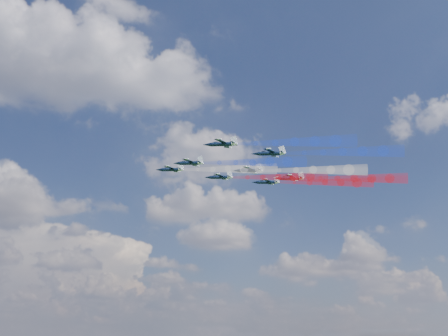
{
  "coord_description": "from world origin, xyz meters",
  "views": [
    {
      "loc": [
        -25.22,
        -169.71,
        88.3
      ],
      "look_at": [
        2.7,
        -18.1,
        138.34
      ],
      "focal_mm": 42.02,
      "sensor_mm": 36.0,
      "label": 1
    }
  ],
  "objects": [
    {
      "name": "jet_rear_right",
      "position": [
        24.26,
        -17.16,
        136.43
      ],
      "size": [
        13.25,
        12.57,
        4.11
      ],
      "primitive_type": null,
      "rotation": [
        0.11,
        -0.04,
        1.02
      ],
      "color": "black"
    },
    {
      "name": "trail_inner_right",
      "position": [
        20.12,
        -17.89,
        136.42
      ],
      "size": [
        28.17,
        19.07,
        6.76
      ],
      "primitive_type": null,
      "rotation": [
        0.11,
        -0.04,
        1.02
      ],
      "color": "red"
    },
    {
      "name": "jet_center_third",
      "position": [
        9.86,
        -20.91,
        137.02
      ],
      "size": [
        13.25,
        12.57,
        4.11
      ],
      "primitive_type": null,
      "rotation": [
        0.11,
        -0.04,
        1.02
      ],
      "color": "black"
    },
    {
      "name": "jet_inner_left",
      "position": [
        -8.53,
        -21.86,
        138.03
      ],
      "size": [
        13.25,
        12.57,
        4.11
      ],
      "primitive_type": null,
      "rotation": [
        0.11,
        -0.04,
        1.02
      ],
      "color": "black"
    },
    {
      "name": "trail_outer_left",
      "position": [
        14.8,
        -51.07,
        135.4
      ],
      "size": [
        28.17,
        19.07,
        6.76
      ],
      "primitive_type": null,
      "rotation": [
        0.11,
        -0.04,
        1.02
      ],
      "color": "blue"
    },
    {
      "name": "trail_rear_left",
      "position": [
        28.91,
        -48.0,
        134.76
      ],
      "size": [
        28.17,
        19.07,
        6.76
      ],
      "primitive_type": null,
      "rotation": [
        0.11,
        -0.04,
        1.02
      ],
      "color": "blue"
    },
    {
      "name": "jet_outer_left",
      "position": [
        -2.14,
        -40.79,
        137.49
      ],
      "size": [
        13.25,
        12.57,
        4.11
      ],
      "primitive_type": null,
      "rotation": [
        0.11,
        -0.04,
        1.02
      ],
      "color": "black"
    },
    {
      "name": "trail_rear_right",
      "position": [
        41.19,
        -27.44,
        134.34
      ],
      "size": [
        28.17,
        19.07,
        6.76
      ],
      "primitive_type": null,
      "rotation": [
        0.11,
        -0.04,
        1.02
      ],
      "color": "red"
    },
    {
      "name": "jet_inner_right",
      "position": [
        3.18,
        -7.61,
        138.51
      ],
      "size": [
        13.25,
        12.57,
        4.11
      ],
      "primitive_type": null,
      "rotation": [
        0.11,
        -0.04,
        1.02
      ],
      "color": "black"
    },
    {
      "name": "trail_center_third",
      "position": [
        26.79,
        -31.19,
        134.93
      ],
      "size": [
        28.17,
        19.07,
        6.76
      ],
      "primitive_type": null,
      "rotation": [
        0.11,
        -0.04,
        1.02
      ],
      "color": "white"
    },
    {
      "name": "jet_rear_left",
      "position": [
        11.97,
        -37.72,
        136.85
      ],
      "size": [
        13.25,
        12.57,
        4.11
      ],
      "primitive_type": null,
      "rotation": [
        0.11,
        -0.04,
        1.02
      ],
      "color": "black"
    },
    {
      "name": "trail_lead",
      "position": [
        3.87,
        -18.69,
        137.87
      ],
      "size": [
        28.17,
        19.07,
        6.76
      ],
      "primitive_type": null,
      "rotation": [
        0.11,
        -0.04,
        1.02
      ],
      "color": "white"
    },
    {
      "name": "jet_lead",
      "position": [
        -13.06,
        -8.42,
        139.96
      ],
      "size": [
        13.25,
        12.57,
        4.11
      ],
      "primitive_type": null,
      "rotation": [
        0.11,
        -0.04,
        1.02
      ],
      "color": "black"
    },
    {
      "name": "jet_outer_right",
      "position": [
        20.27,
        -3.44,
        138.92
      ],
      "size": [
        13.25,
        12.57,
        4.11
      ],
      "primitive_type": null,
      "rotation": [
        0.11,
        -0.04,
        1.02
      ],
      "color": "black"
    },
    {
      "name": "trail_inner_left",
      "position": [
        8.4,
        -32.13,
        135.94
      ],
      "size": [
        28.17,
        19.07,
        6.76
      ],
      "primitive_type": null,
      "rotation": [
        0.11,
        -0.04,
        1.02
      ],
      "color": "blue"
    },
    {
      "name": "trail_outer_right",
      "position": [
        37.21,
        -13.71,
        136.83
      ],
      "size": [
        28.17,
        19.07,
        6.76
      ],
      "primitive_type": null,
      "rotation": [
        0.11,
        -0.04,
        1.02
      ],
      "color": "red"
    }
  ]
}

